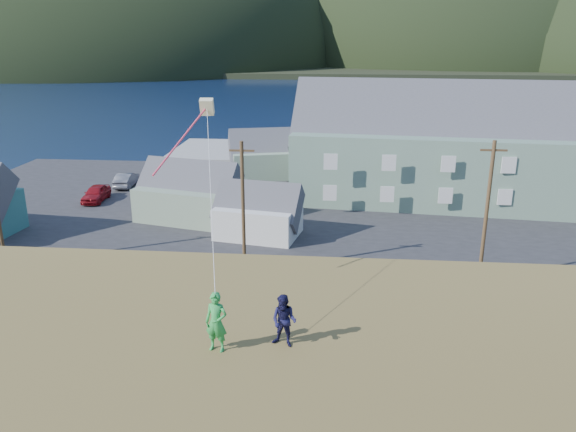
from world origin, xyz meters
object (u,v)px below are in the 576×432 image
at_px(wharf, 272,153).
at_px(kite_flyer_navy, 284,321).
at_px(shed_palegreen_far, 273,155).
at_px(shed_palegreen_near, 189,193).
at_px(shed_white, 258,212).
at_px(kite_flyer_green, 216,322).
at_px(lodge, 503,148).

bearing_deg(wharf, kite_flyer_navy, -83.00).
xyz_separation_m(shed_palegreen_far, kite_flyer_navy, (5.83, -48.05, 5.43)).
height_order(shed_palegreen_near, shed_palegreen_far, shed_palegreen_far).
xyz_separation_m(shed_white, kite_flyer_green, (2.97, -28.49, 5.98)).
distance_m(shed_palegreen_near, shed_palegreen_far, 17.02).
height_order(lodge, kite_flyer_green, lodge).
height_order(lodge, kite_flyer_navy, lodge).
bearing_deg(shed_palegreen_far, lodge, -35.20).
bearing_deg(shed_palegreen_far, kite_flyer_green, -100.05).
xyz_separation_m(lodge, shed_palegreen_far, (-22.60, 8.40, -2.76)).
relative_size(lodge, shed_palegreen_near, 4.15).
distance_m(shed_white, kite_flyer_navy, 29.09).
distance_m(wharf, kite_flyer_navy, 60.04).
height_order(kite_flyer_green, kite_flyer_navy, kite_flyer_green).
relative_size(wharf, lodge, 0.65).
xyz_separation_m(shed_white, shed_palegreen_far, (-1.06, 19.97, 0.46)).
height_order(wharf, kite_flyer_navy, kite_flyer_navy).
distance_m(shed_palegreen_near, kite_flyer_green, 34.20).
distance_m(shed_white, kite_flyer_green, 29.26).
height_order(lodge, shed_palegreen_far, lodge).
height_order(wharf, shed_palegreen_near, shed_palegreen_near).
bearing_deg(kite_flyer_navy, lodge, 84.02).
relative_size(shed_white, shed_palegreen_far, 0.68).
xyz_separation_m(shed_palegreen_near, kite_flyer_green, (9.53, -32.35, 5.68)).
bearing_deg(shed_palegreen_near, lodge, 29.67).
height_order(shed_palegreen_far, kite_flyer_green, kite_flyer_green).
xyz_separation_m(lodge, kite_flyer_green, (-18.57, -40.05, 2.76)).
xyz_separation_m(shed_palegreen_far, kite_flyer_green, (4.03, -48.45, 5.52)).
distance_m(wharf, shed_white, 31.18).
height_order(wharf, lodge, lodge).
bearing_deg(shed_palegreen_near, kite_flyer_navy, -56.14).
bearing_deg(wharf, lodge, -39.03).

